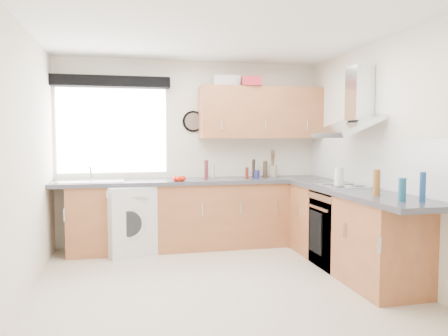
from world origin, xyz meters
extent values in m
plane|color=beige|center=(0.00, 0.00, 0.00)|extent=(3.60, 3.60, 0.00)
cube|color=white|center=(0.00, 0.00, 2.50)|extent=(3.60, 3.60, 0.02)
cube|color=silver|center=(0.00, 1.80, 1.25)|extent=(3.60, 0.02, 2.50)
cube|color=silver|center=(0.00, -1.80, 1.25)|extent=(3.60, 0.02, 2.50)
cube|color=silver|center=(-1.80, 0.00, 1.25)|extent=(0.02, 3.60, 2.50)
cube|color=silver|center=(1.80, 0.00, 1.25)|extent=(0.02, 3.60, 2.50)
cube|color=silver|center=(-1.05, 1.79, 1.55)|extent=(1.40, 0.02, 1.10)
cube|color=black|center=(-1.05, 1.70, 2.18)|extent=(1.50, 0.18, 0.14)
cube|color=white|center=(1.79, 0.30, 1.18)|extent=(0.01, 3.00, 0.54)
cube|color=brown|center=(-0.10, 1.51, 0.43)|extent=(3.00, 0.58, 0.86)
cube|color=brown|center=(1.50, 1.50, 0.43)|extent=(0.60, 0.60, 0.86)
cube|color=brown|center=(1.51, 0.15, 0.43)|extent=(0.58, 2.10, 0.86)
cube|color=#33333A|center=(0.00, 1.50, 0.89)|extent=(3.60, 0.62, 0.05)
cube|color=#33333A|center=(1.50, 0.00, 0.89)|extent=(0.62, 2.42, 0.05)
cube|color=black|center=(1.50, 0.30, 0.42)|extent=(0.56, 0.58, 0.85)
cube|color=silver|center=(1.50, 0.30, 0.92)|extent=(0.52, 0.52, 0.01)
cube|color=brown|center=(0.95, 1.62, 1.80)|extent=(1.70, 0.35, 0.70)
cube|color=silver|center=(-0.86, 1.40, 0.43)|extent=(0.74, 0.72, 0.86)
cylinder|color=black|center=(0.03, 1.76, 1.68)|extent=(0.29, 0.04, 0.29)
cube|color=silver|center=(0.46, 1.72, 2.22)|extent=(0.36, 0.26, 0.15)
cube|color=maroon|center=(0.78, 1.52, 2.21)|extent=(0.30, 0.26, 0.12)
cylinder|color=tan|center=(1.15, 1.70, 0.99)|extent=(0.12, 0.12, 0.16)
cylinder|color=silver|center=(1.43, 0.26, 1.02)|extent=(0.10, 0.10, 0.22)
cylinder|color=#5F1814|center=(0.69, 1.41, 0.99)|extent=(0.04, 0.04, 0.15)
cylinder|color=#A8A18F|center=(0.26, 1.57, 1.01)|extent=(0.04, 0.04, 0.20)
cylinder|color=#31251B|center=(0.95, 1.45, 1.03)|extent=(0.06, 0.06, 0.23)
cylinder|color=navy|center=(0.81, 1.36, 0.97)|extent=(0.07, 0.07, 0.12)
cylinder|color=#AAA491|center=(0.92, 1.64, 1.01)|extent=(0.05, 0.05, 0.21)
cylinder|color=black|center=(0.82, 1.56, 1.04)|extent=(0.04, 0.04, 0.25)
cylinder|color=#571F26|center=(0.14, 1.41, 1.04)|extent=(0.05, 0.05, 0.26)
cylinder|color=navy|center=(1.43, -0.87, 1.01)|extent=(0.06, 0.06, 0.20)
cylinder|color=brown|center=(1.42, -0.49, 1.04)|extent=(0.07, 0.07, 0.25)
cylinder|color=navy|center=(1.58, -0.94, 1.04)|extent=(0.05, 0.05, 0.26)
camera|label=1|loc=(-0.88, -4.17, 1.46)|focal=35.00mm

